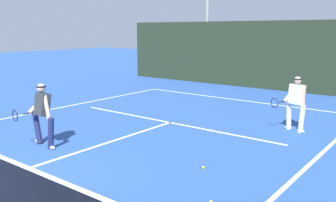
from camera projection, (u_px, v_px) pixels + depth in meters
court_line_baseline_far at (239, 100)px, 15.57m from camera, size 9.50×0.10×0.01m
court_line_service at (170, 122)px, 11.80m from camera, size 7.75×0.10×0.01m
court_line_centre at (95, 147)px, 9.35m from camera, size 0.10×6.40×0.01m
player_near at (42, 112)px, 9.26m from camera, size 1.02×0.89×1.64m
player_far at (296, 101)px, 10.68m from camera, size 0.98×0.87×1.63m
tennis_ball at (203, 168)px, 7.85m from camera, size 0.07×0.07×0.07m
tennis_ball_extra at (211, 202)px, 6.27m from camera, size 0.07×0.07×0.07m
back_fence_windscreen at (273, 56)px, 17.97m from camera, size 18.12×0.12×3.40m
light_pole at (208, 4)px, 22.00m from camera, size 0.55×0.44×7.27m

